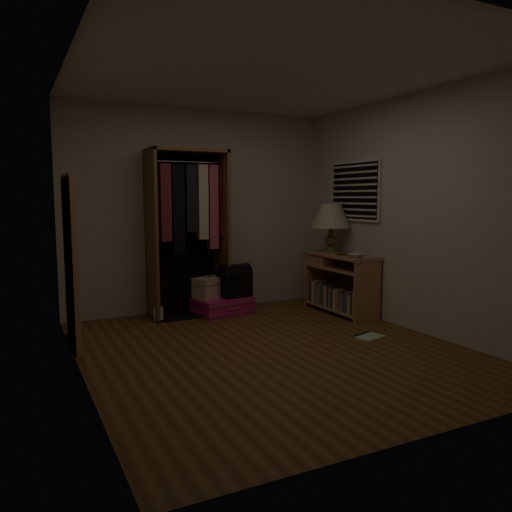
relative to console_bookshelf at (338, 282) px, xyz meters
name	(u,v)px	position (x,y,z in m)	size (l,w,h in m)	color
ground	(272,349)	(-1.54, -1.05, -0.39)	(4.00, 4.00, 0.00)	#563718
room_walls	(277,194)	(-1.46, -1.01, 1.11)	(3.52, 4.02, 2.60)	beige
console_bookshelf	(338,282)	(0.00, 0.00, 0.00)	(0.42, 1.12, 0.75)	#A67450
open_wardrobe	(188,219)	(-1.77, 0.72, 0.81)	(0.98, 0.50, 2.05)	brown
floor_mirror	(71,261)	(-3.24, -0.05, 0.46)	(0.06, 0.80, 1.70)	#B27D56
pink_suitcase	(222,305)	(-1.39, 0.55, -0.28)	(0.79, 0.64, 0.22)	#C51873
train_case	(209,287)	(-1.55, 0.60, -0.05)	(0.45, 0.39, 0.27)	#BBAE8E
black_bag	(235,280)	(-1.23, 0.51, 0.04)	(0.41, 0.29, 0.42)	black
table_lamp	(331,217)	(0.00, 0.19, 0.82)	(0.68, 0.68, 0.64)	#50572A
brass_tray	(347,255)	(0.00, -0.16, 0.37)	(0.35, 0.35, 0.02)	olive
ceramic_bowl	(356,256)	(-0.05, -0.40, 0.38)	(0.19, 0.19, 0.05)	#A1BF9F
white_jug	(159,314)	(-2.22, 0.55, -0.31)	(0.14, 0.14, 0.20)	silver
floor_book	(368,337)	(-0.44, -1.14, -0.38)	(0.34, 0.30, 0.03)	beige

